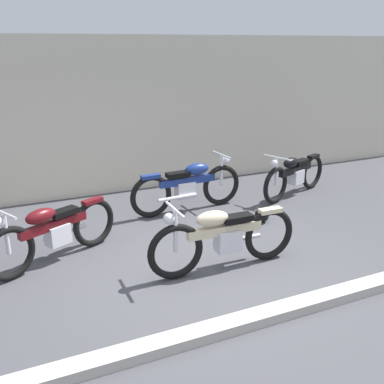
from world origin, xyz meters
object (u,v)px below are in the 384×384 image
Objects in this scene: motorcycle_blue at (188,186)px; motorcycle_cream at (223,237)px; motorcycle_maroon at (53,232)px; helmet at (262,215)px; motorcycle_black at (294,174)px.

motorcycle_blue is 2.31m from motorcycle_cream.
helmet is at bearing 154.78° from motorcycle_maroon.
helmet is 0.13× the size of motorcycle_maroon.
motorcycle_blue is at bearing 177.25° from motorcycle_maroon.
motorcycle_black is (2.28, -0.10, -0.03)m from motorcycle_blue.
motorcycle_black is at bearing -5.39° from motorcycle_blue.
motorcycle_black is at bearing -140.99° from motorcycle_cream.
motorcycle_blue reaches higher than motorcycle_black.
motorcycle_blue is (2.55, 1.08, 0.02)m from motorcycle_maroon.
motorcycle_maroon reaches higher than motorcycle_black.
motorcycle_maroon is at bearing -159.83° from motorcycle_blue.
motorcycle_maroon is 0.88× the size of motorcycle_blue.
motorcycle_maroon reaches higher than helmet.
motorcycle_maroon is 0.89× the size of motorcycle_cream.
motorcycle_cream is (2.04, -1.17, 0.01)m from motorcycle_maroon.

